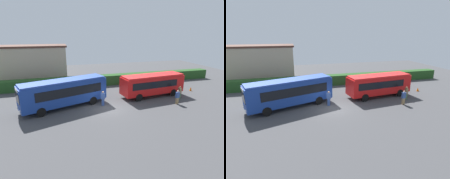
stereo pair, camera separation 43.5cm
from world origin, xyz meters
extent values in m
plane|color=#424244|center=(0.00, 0.00, 0.00)|extent=(64.00, 64.00, 0.00)
cube|color=navy|center=(-4.66, 1.88, 1.84)|extent=(10.25, 5.48, 2.57)
cube|color=#2747A0|center=(-4.66, 1.88, 3.22)|extent=(9.91, 5.20, 0.20)
cube|color=black|center=(-3.99, 0.82, 2.14)|extent=(7.41, 2.54, 1.03)
cube|color=black|center=(-4.77, 3.13, 2.14)|extent=(7.41, 2.54, 1.03)
cube|color=black|center=(-9.42, 0.27, 2.14)|extent=(0.67, 1.88, 1.08)
cube|color=silver|center=(-9.42, 0.27, 2.94)|extent=(0.46, 1.27, 0.28)
cylinder|color=black|center=(-7.25, -0.16, 0.50)|extent=(1.04, 0.59, 1.00)
cylinder|color=black|center=(-7.96, 1.93, 0.50)|extent=(1.04, 0.59, 1.00)
cylinder|color=black|center=(-1.37, 1.83, 0.50)|extent=(1.04, 0.59, 1.00)
cylinder|color=black|center=(-2.08, 3.91, 0.50)|extent=(1.04, 0.59, 1.00)
sphere|color=silver|center=(-9.22, -0.36, 0.90)|extent=(0.22, 0.22, 0.22)
sphere|color=silver|center=(-9.65, 0.89, 0.90)|extent=(0.22, 0.22, 0.22)
cube|color=red|center=(7.07, 2.78, 1.69)|extent=(9.00, 3.52, 2.27)
cube|color=red|center=(7.07, 2.78, 2.92)|extent=(8.71, 3.29, 0.20)
cube|color=black|center=(6.63, 4.02, 1.96)|extent=(6.80, 0.82, 0.91)
cube|color=black|center=(6.92, 1.47, 1.96)|extent=(6.80, 0.82, 0.91)
cube|color=black|center=(11.44, 3.28, 1.96)|extent=(0.28, 2.07, 0.95)
cube|color=silver|center=(11.44, 3.28, 2.64)|extent=(0.20, 1.39, 0.28)
cylinder|color=black|center=(9.64, 4.25, 0.50)|extent=(1.03, 0.39, 1.00)
cylinder|color=black|center=(9.90, 1.93, 0.50)|extent=(1.03, 0.39, 1.00)
cylinder|color=black|center=(4.24, 3.63, 0.50)|extent=(1.03, 0.39, 1.00)
cylinder|color=black|center=(4.51, 1.31, 0.50)|extent=(1.03, 0.39, 1.00)
sphere|color=silver|center=(11.38, 3.98, 0.90)|extent=(0.22, 0.22, 0.22)
sphere|color=silver|center=(11.53, 2.59, 0.90)|extent=(0.22, 0.22, 0.22)
cube|color=#334C8C|center=(-0.28, 1.13, 0.42)|extent=(0.37, 0.33, 0.85)
cube|color=#334C8C|center=(-0.28, 1.13, 1.22)|extent=(0.55, 0.41, 0.74)
sphere|color=tan|center=(-0.28, 1.13, 1.71)|extent=(0.23, 0.23, 0.23)
cube|color=olive|center=(8.63, -0.90, 0.41)|extent=(0.37, 0.31, 0.82)
cube|color=#334C8C|center=(8.63, -0.90, 1.18)|extent=(0.55, 0.37, 0.72)
sphere|color=beige|center=(8.63, -0.90, 1.65)|extent=(0.23, 0.23, 0.23)
cube|color=#4C6B47|center=(10.09, 0.72, 0.40)|extent=(0.27, 0.33, 0.80)
cube|color=olive|center=(10.09, 0.72, 1.15)|extent=(0.31, 0.50, 0.70)
sphere|color=#8C6647|center=(10.09, 0.72, 1.60)|extent=(0.22, 0.22, 0.22)
cube|color=#234B1E|center=(0.00, 10.37, 0.81)|extent=(44.00, 1.66, 1.62)
cube|color=tan|center=(-9.44, 15.65, 3.04)|extent=(11.49, 5.13, 6.08)
cube|color=#4C2D23|center=(-9.44, 15.65, 6.23)|extent=(11.95, 5.33, 0.30)
cone|color=orange|center=(13.91, 3.36, 0.30)|extent=(0.36, 0.36, 0.60)
camera|label=1|loc=(-5.26, -20.08, 8.60)|focal=30.81mm
camera|label=2|loc=(-4.84, -20.20, 8.60)|focal=30.81mm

